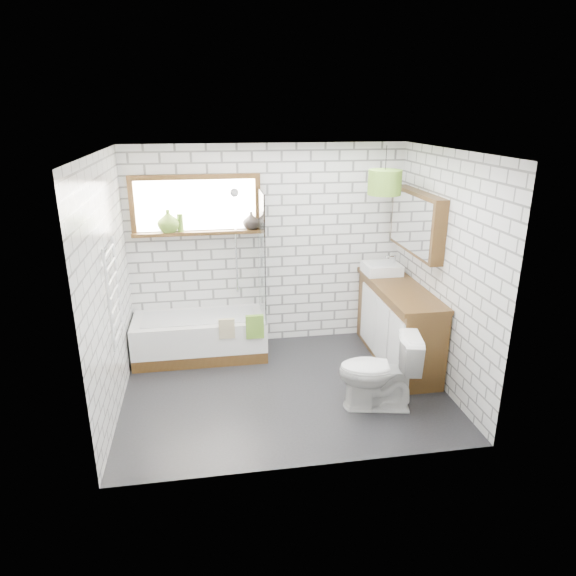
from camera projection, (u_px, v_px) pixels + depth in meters
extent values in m
cube|color=black|center=(284.00, 389.00, 5.57)|extent=(3.40, 2.60, 0.01)
cube|color=white|center=(284.00, 151.00, 4.74)|extent=(3.40, 2.60, 0.01)
cube|color=white|center=(268.00, 247.00, 6.37)|extent=(3.40, 0.01, 2.50)
cube|color=white|center=(310.00, 332.00, 3.94)|extent=(3.40, 0.01, 2.50)
cube|color=white|center=(108.00, 288.00, 4.90)|extent=(0.01, 2.60, 2.50)
cube|color=white|center=(443.00, 271.00, 5.42)|extent=(0.01, 2.60, 2.50)
cube|color=#3C2610|center=(196.00, 206.00, 6.02)|extent=(1.52, 0.16, 0.68)
cube|color=white|center=(113.00, 293.00, 4.92)|extent=(0.06, 0.52, 1.00)
cube|color=#3C2610|center=(416.00, 223.00, 5.83)|extent=(0.16, 1.20, 0.70)
cylinder|color=silver|center=(236.00, 241.00, 6.24)|extent=(0.02, 0.02, 1.30)
cube|color=white|center=(200.00, 337.00, 6.24)|extent=(1.57, 0.69, 0.51)
cube|color=white|center=(261.00, 254.00, 6.02)|extent=(0.02, 0.72, 1.50)
cube|color=#5B8828|center=(255.00, 327.00, 5.93)|extent=(0.21, 0.06, 0.28)
cube|color=tan|center=(227.00, 329.00, 5.88)|extent=(0.18, 0.05, 0.24)
cube|color=#3C2610|center=(398.00, 324.00, 6.07)|extent=(0.53, 1.65, 0.94)
cube|color=white|center=(382.00, 268.00, 6.35)|extent=(0.44, 0.38, 0.13)
cylinder|color=silver|center=(394.00, 262.00, 6.35)|extent=(0.04, 0.04, 0.18)
imported|color=white|center=(378.00, 372.00, 5.10)|extent=(0.59, 0.86, 0.80)
imported|color=olive|center=(168.00, 223.00, 6.00)|extent=(0.28, 0.28, 0.27)
imported|color=black|center=(251.00, 222.00, 6.16)|extent=(0.25, 0.25, 0.21)
cylinder|color=olive|center=(180.00, 225.00, 6.03)|extent=(0.08, 0.08, 0.21)
cylinder|color=#5B8828|center=(385.00, 182.00, 5.70)|extent=(0.37, 0.37, 0.27)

